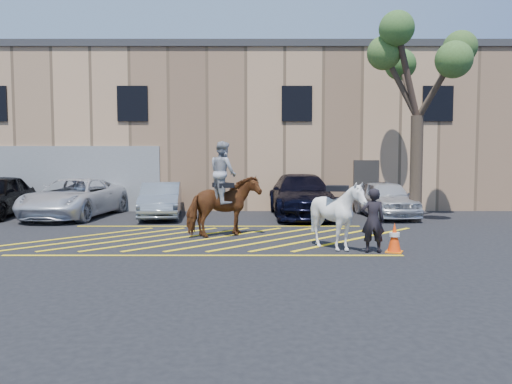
{
  "coord_description": "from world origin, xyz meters",
  "views": [
    {
      "loc": [
        1.27,
        -14.45,
        2.32
      ],
      "look_at": [
        1.26,
        0.2,
        1.3
      ],
      "focal_mm": 35.0,
      "sensor_mm": 36.0,
      "label": 1
    }
  ],
  "objects_px": {
    "handler": "(373,221)",
    "saddled_white": "(337,215)",
    "car_silver_sedan": "(161,200)",
    "car_blue_suv": "(301,195)",
    "car_white_pickup": "(74,198)",
    "traffic_cone": "(394,238)",
    "car_white_suv": "(385,199)",
    "mounted_bay": "(223,198)",
    "tree": "(418,62)"
  },
  "relations": [
    {
      "from": "handler",
      "to": "mounted_bay",
      "type": "relative_size",
      "value": 0.57
    },
    {
      "from": "traffic_cone",
      "to": "tree",
      "type": "height_order",
      "value": "tree"
    },
    {
      "from": "car_silver_sedan",
      "to": "car_blue_suv",
      "type": "distance_m",
      "value": 5.46
    },
    {
      "from": "mounted_bay",
      "to": "saddled_white",
      "type": "relative_size",
      "value": 1.55
    },
    {
      "from": "car_silver_sedan",
      "to": "car_blue_suv",
      "type": "bearing_deg",
      "value": -2.39
    },
    {
      "from": "handler",
      "to": "car_white_suv",
      "type": "bearing_deg",
      "value": -105.09
    },
    {
      "from": "car_white_pickup",
      "to": "mounted_bay",
      "type": "distance_m",
      "value": 7.67
    },
    {
      "from": "car_blue_suv",
      "to": "traffic_cone",
      "type": "distance_m",
      "value": 7.62
    },
    {
      "from": "car_silver_sedan",
      "to": "car_white_pickup",
      "type": "bearing_deg",
      "value": 171.71
    },
    {
      "from": "car_white_suv",
      "to": "car_blue_suv",
      "type": "bearing_deg",
      "value": 172.48
    },
    {
      "from": "car_blue_suv",
      "to": "saddled_white",
      "type": "distance_m",
      "value": 7.12
    },
    {
      "from": "car_white_suv",
      "to": "traffic_cone",
      "type": "relative_size",
      "value": 5.77
    },
    {
      "from": "mounted_bay",
      "to": "car_silver_sedan",
      "type": "bearing_deg",
      "value": 120.43
    },
    {
      "from": "car_silver_sedan",
      "to": "mounted_bay",
      "type": "height_order",
      "value": "mounted_bay"
    },
    {
      "from": "car_silver_sedan",
      "to": "car_white_suv",
      "type": "bearing_deg",
      "value": -5.33
    },
    {
      "from": "handler",
      "to": "saddled_white",
      "type": "bearing_deg",
      "value": -22.4
    },
    {
      "from": "car_blue_suv",
      "to": "tree",
      "type": "height_order",
      "value": "tree"
    },
    {
      "from": "handler",
      "to": "car_silver_sedan",
      "type": "bearing_deg",
      "value": -45.74
    },
    {
      "from": "car_white_pickup",
      "to": "car_silver_sedan",
      "type": "xyz_separation_m",
      "value": [
        3.36,
        -0.09,
        -0.08
      ]
    },
    {
      "from": "car_silver_sedan",
      "to": "mounted_bay",
      "type": "xyz_separation_m",
      "value": [
        2.7,
        -4.59,
        0.45
      ]
    },
    {
      "from": "mounted_bay",
      "to": "car_blue_suv",
      "type": "bearing_deg",
      "value": 61.33
    },
    {
      "from": "car_blue_suv",
      "to": "traffic_cone",
      "type": "relative_size",
      "value": 7.78
    },
    {
      "from": "mounted_bay",
      "to": "saddled_white",
      "type": "bearing_deg",
      "value": -35.12
    },
    {
      "from": "car_white_suv",
      "to": "tree",
      "type": "distance_m",
      "value": 5.22
    },
    {
      "from": "car_white_suv",
      "to": "saddled_white",
      "type": "xyz_separation_m",
      "value": [
        -2.99,
        -6.92,
        0.16
      ]
    },
    {
      "from": "car_silver_sedan",
      "to": "saddled_white",
      "type": "relative_size",
      "value": 2.29
    },
    {
      "from": "car_blue_suv",
      "to": "tree",
      "type": "relative_size",
      "value": 0.78
    },
    {
      "from": "traffic_cone",
      "to": "car_white_suv",
      "type": "bearing_deg",
      "value": 77.22
    },
    {
      "from": "car_blue_suv",
      "to": "mounted_bay",
      "type": "distance_m",
      "value": 5.72
    },
    {
      "from": "traffic_cone",
      "to": "car_white_pickup",
      "type": "bearing_deg",
      "value": 145.66
    },
    {
      "from": "mounted_bay",
      "to": "handler",
      "type": "bearing_deg",
      "value": -32.97
    },
    {
      "from": "car_blue_suv",
      "to": "mounted_bay",
      "type": "height_order",
      "value": "mounted_bay"
    },
    {
      "from": "car_white_pickup",
      "to": "saddled_white",
      "type": "distance_m",
      "value": 11.31
    },
    {
      "from": "car_white_pickup",
      "to": "traffic_cone",
      "type": "height_order",
      "value": "car_white_pickup"
    },
    {
      "from": "traffic_cone",
      "to": "tree",
      "type": "xyz_separation_m",
      "value": [
        2.35,
        5.81,
        5.33
      ]
    },
    {
      "from": "car_silver_sedan",
      "to": "mounted_bay",
      "type": "distance_m",
      "value": 5.34
    },
    {
      "from": "mounted_bay",
      "to": "traffic_cone",
      "type": "xyz_separation_m",
      "value": [
        4.34,
        -2.43,
        -0.76
      ]
    },
    {
      "from": "handler",
      "to": "tree",
      "type": "relative_size",
      "value": 0.22
    },
    {
      "from": "saddled_white",
      "to": "car_silver_sedan",
      "type": "bearing_deg",
      "value": 130.35
    },
    {
      "from": "car_silver_sedan",
      "to": "traffic_cone",
      "type": "bearing_deg",
      "value": -51.72
    },
    {
      "from": "handler",
      "to": "saddled_white",
      "type": "relative_size",
      "value": 0.87
    },
    {
      "from": "car_white_pickup",
      "to": "mounted_bay",
      "type": "xyz_separation_m",
      "value": [
        6.06,
        -4.68,
        0.37
      ]
    },
    {
      "from": "saddled_white",
      "to": "car_white_pickup",
      "type": "bearing_deg",
      "value": 143.15
    },
    {
      "from": "car_blue_suv",
      "to": "traffic_cone",
      "type": "bearing_deg",
      "value": -79.91
    },
    {
      "from": "car_white_pickup",
      "to": "car_blue_suv",
      "type": "relative_size",
      "value": 0.96
    },
    {
      "from": "car_white_pickup",
      "to": "car_blue_suv",
      "type": "height_order",
      "value": "car_blue_suv"
    },
    {
      "from": "car_white_suv",
      "to": "saddled_white",
      "type": "relative_size",
      "value": 2.33
    },
    {
      "from": "car_silver_sedan",
      "to": "handler",
      "type": "distance_m",
      "value": 9.59
    },
    {
      "from": "car_white_suv",
      "to": "mounted_bay",
      "type": "height_order",
      "value": "mounted_bay"
    },
    {
      "from": "car_blue_suv",
      "to": "saddled_white",
      "type": "bearing_deg",
      "value": -90.04
    }
  ]
}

